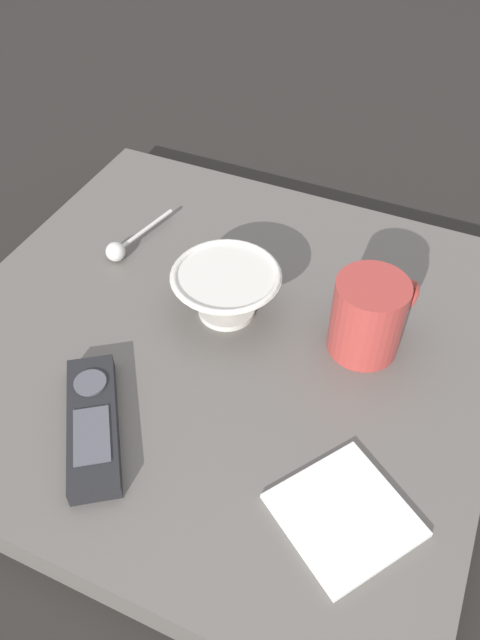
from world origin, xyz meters
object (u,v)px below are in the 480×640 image
Objects in this scene: tv_remote_near at (93,424)px; folded_napkin at (344,515)px; coffee_mug at (369,316)px; cereal_bowl at (226,290)px; teaspoon at (121,248)px.

tv_remote_near reaches higher than folded_napkin.
coffee_mug reaches higher than tv_remote_near.
coffee_mug is at bearing 101.82° from folded_napkin.
cereal_bowl is at bearing 76.20° from tv_remote_near.
cereal_bowl is 0.83× the size of folded_napkin.
coffee_mug is 0.63× the size of tv_remote_near.
teaspoon is (-0.36, 0.02, -0.04)m from coffee_mug.
folded_napkin is at bearing 2.93° from tv_remote_near.
tv_remote_near is at bearing -64.13° from teaspoon.
teaspoon reaches higher than folded_napkin.
cereal_bowl is 0.18m from coffee_mug.
coffee_mug reaches higher than teaspoon.
folded_napkin is (0.40, -0.25, -0.01)m from teaspoon.
cereal_bowl is 0.31m from folded_napkin.
teaspoon is at bearing 167.72° from cereal_bowl.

